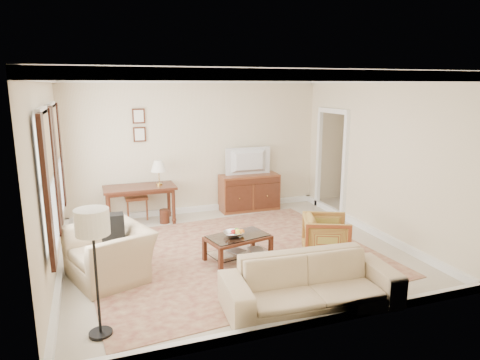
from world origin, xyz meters
TOP-DOWN VIEW (x-y plane):
  - room_shell at (0.00, 0.00)m, footprint 5.51×5.01m
  - annex_bedroom at (4.49, 1.15)m, footprint 3.00×2.70m
  - window_front at (-2.70, -0.70)m, footprint 0.12×1.56m
  - window_rear at (-2.70, 0.90)m, footprint 0.12×1.56m
  - doorway at (2.71, 1.50)m, footprint 0.10×1.12m
  - rug at (-0.09, -0.15)m, footprint 4.79×4.20m
  - writing_desk at (-1.30, 2.05)m, footprint 1.40×0.70m
  - desk_chair at (-1.35, 2.40)m, footprint 0.53×0.53m
  - desk_lamp at (-0.91, 2.05)m, footprint 0.32×0.32m
  - framed_prints at (-1.20, 2.47)m, footprint 0.25×0.04m
  - sideboard at (1.10, 2.22)m, footprint 1.30×0.50m
  - tv at (1.10, 2.20)m, footprint 0.98×0.56m
  - coffee_table at (-0.07, -0.37)m, footprint 1.08×0.78m
  - fruit_bowl at (-0.15, -0.38)m, footprint 0.42×0.42m
  - book_a at (-0.20, -0.42)m, footprint 0.27×0.16m
  - book_b at (0.11, -0.43)m, footprint 0.28×0.04m
  - striped_armchair at (1.35, -0.65)m, footprint 0.90×0.92m
  - club_armchair at (-2.01, -0.36)m, footprint 1.09×1.33m
  - backpack at (-1.95, -0.26)m, footprint 0.26×0.34m
  - sofa at (0.30, -2.06)m, footprint 2.24×0.79m
  - floor_lamp at (-2.21, -1.83)m, footprint 0.36×0.36m

SIDE VIEW (x-z plane):
  - rug at x=-0.09m, z-range 0.00..0.01m
  - book_b at x=0.11m, z-range -0.03..0.35m
  - book_a at x=-0.20m, z-range -0.02..0.35m
  - coffee_table at x=-0.07m, z-range 0.11..0.52m
  - annex_bedroom at x=4.49m, z-range -1.11..1.79m
  - striped_armchair at x=1.35m, z-range 0.00..0.73m
  - sideboard at x=1.10m, z-range 0.00..0.80m
  - sofa at x=0.30m, z-range 0.00..0.86m
  - fruit_bowl at x=-0.15m, z-range 0.42..0.52m
  - club_armchair at x=-2.01m, z-range 0.00..1.00m
  - desk_chair at x=-1.35m, z-range 0.00..1.05m
  - writing_desk at x=-1.30m, z-range 0.27..1.04m
  - backpack at x=-1.95m, z-range 0.55..0.95m
  - desk_lamp at x=-0.91m, z-range 0.76..1.26m
  - doorway at x=2.71m, z-range -0.05..2.20m
  - floor_lamp at x=-2.21m, z-range 0.49..1.95m
  - tv at x=1.10m, z-range 1.23..1.35m
  - window_front at x=-2.70m, z-range 0.65..2.45m
  - window_rear at x=-2.70m, z-range 0.65..2.45m
  - framed_prints at x=-1.20m, z-range 1.60..2.28m
  - room_shell at x=0.00m, z-range 1.02..3.93m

